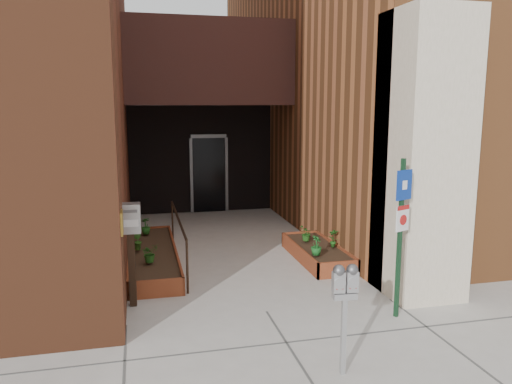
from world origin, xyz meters
TOP-DOWN VIEW (x-y plane):
  - ground at (0.00, 0.00)m, footprint 80.00×80.00m
  - architecture at (-0.18, 6.89)m, footprint 20.00×14.60m
  - planter_left at (-1.55, 2.70)m, footprint 0.90×3.60m
  - planter_right at (1.60, 2.20)m, footprint 0.80×2.20m
  - handrail at (-1.05, 2.65)m, footprint 0.04×3.34m
  - parking_meter at (0.40, -1.86)m, footprint 0.29×0.14m
  - sign_post at (1.77, -0.60)m, footprint 0.29×0.14m
  - payment_dropbox at (-1.90, 0.70)m, footprint 0.32×0.25m
  - shrub_left_a at (-1.61, 1.86)m, footprint 0.40×0.40m
  - shrub_left_b at (-1.82, 2.69)m, footprint 0.26×0.26m
  - shrub_left_c at (-1.64, 3.86)m, footprint 0.26×0.26m
  - shrub_left_d at (-1.80, 4.04)m, footprint 0.25×0.25m
  - shrub_right_a at (1.35, 1.59)m, footprint 0.28×0.28m
  - shrub_right_b at (1.85, 2.00)m, footprint 0.22×0.22m
  - shrub_right_c at (1.48, 2.53)m, footprint 0.39×0.39m

SIDE VIEW (x-z plane):
  - ground at x=0.00m, z-range 0.00..0.00m
  - planter_left at x=-1.55m, z-range -0.02..0.28m
  - planter_right at x=1.60m, z-range -0.02..0.28m
  - shrub_right_c at x=1.48m, z-range 0.30..0.60m
  - shrub_left_a at x=-1.61m, z-range 0.30..0.62m
  - shrub_left_b at x=-1.82m, z-range 0.30..0.65m
  - shrub_left_c at x=-1.64m, z-range 0.30..0.65m
  - shrub_right_a at x=1.35m, z-range 0.30..0.66m
  - shrub_right_b at x=1.85m, z-range 0.30..0.66m
  - shrub_left_d at x=-1.80m, z-range 0.30..0.67m
  - handrail at x=-1.05m, z-range 0.30..1.20m
  - parking_meter at x=0.40m, z-range 0.35..1.64m
  - payment_dropbox at x=-1.90m, z-range 0.35..1.92m
  - sign_post at x=1.77m, z-range 0.26..2.54m
  - architecture at x=-0.18m, z-range -0.02..9.98m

